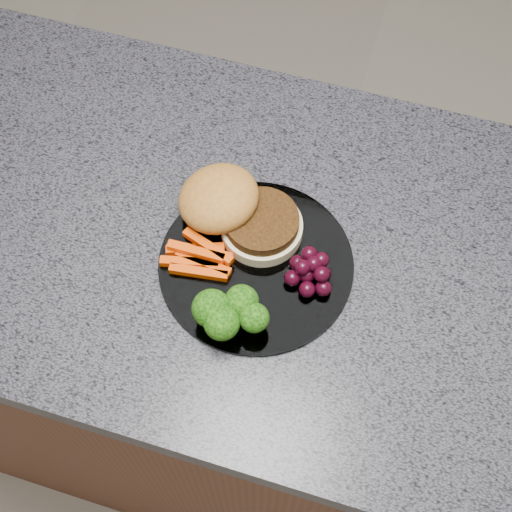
{
  "coord_description": "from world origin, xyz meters",
  "views": [
    {
      "loc": [
        0.13,
        -0.46,
        1.74
      ],
      "look_at": [
        0.0,
        -0.04,
        0.93
      ],
      "focal_mm": 50.0,
      "sensor_mm": 36.0,
      "label": 1
    }
  ],
  "objects_px": {
    "island_cabinet": "(261,361)",
    "grape_bunch": "(311,271)",
    "plate": "(256,264)",
    "burger": "(234,210)"
  },
  "relations": [
    {
      "from": "island_cabinet",
      "to": "grape_bunch",
      "type": "height_order",
      "value": "grape_bunch"
    },
    {
      "from": "plate",
      "to": "grape_bunch",
      "type": "distance_m",
      "value": 0.08
    },
    {
      "from": "plate",
      "to": "burger",
      "type": "distance_m",
      "value": 0.08
    },
    {
      "from": "island_cabinet",
      "to": "grape_bunch",
      "type": "relative_size",
      "value": 18.1
    },
    {
      "from": "island_cabinet",
      "to": "grape_bunch",
      "type": "xyz_separation_m",
      "value": [
        0.08,
        -0.04,
        0.49
      ]
    },
    {
      "from": "burger",
      "to": "island_cabinet",
      "type": "bearing_deg",
      "value": -20.9
    },
    {
      "from": "plate",
      "to": "burger",
      "type": "xyz_separation_m",
      "value": [
        -0.05,
        0.06,
        0.03
      ]
    },
    {
      "from": "plate",
      "to": "burger",
      "type": "relative_size",
      "value": 1.47
    },
    {
      "from": "burger",
      "to": "grape_bunch",
      "type": "bearing_deg",
      "value": -22.59
    },
    {
      "from": "burger",
      "to": "grape_bunch",
      "type": "xyz_separation_m",
      "value": [
        0.12,
        -0.05,
        -0.01
      ]
    }
  ]
}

